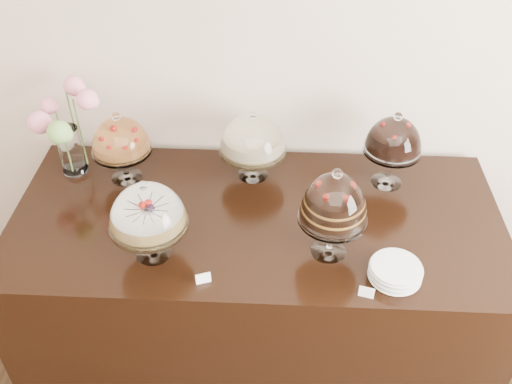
{
  "coord_description": "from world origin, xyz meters",
  "views": [
    {
      "loc": [
        -0.19,
        0.55,
        2.61
      ],
      "look_at": [
        -0.29,
        2.4,
        1.08
      ],
      "focal_mm": 40.0,
      "sensor_mm": 36.0,
      "label": 1
    }
  ],
  "objects_px": {
    "cake_stand_cheesecake": "(253,137)",
    "cake_stand_fruit_tart": "(120,139)",
    "cake_stand_choco_layer": "(334,202)",
    "cake_stand_dark_choco": "(394,139)",
    "plate_stack": "(395,272)",
    "cake_stand_sugar_sponge": "(147,211)",
    "display_counter": "(256,283)",
    "flower_vase": "(65,127)"
  },
  "relations": [
    {
      "from": "cake_stand_cheesecake",
      "to": "cake_stand_fruit_tart",
      "type": "distance_m",
      "value": 0.61
    },
    {
      "from": "cake_stand_cheesecake",
      "to": "flower_vase",
      "type": "distance_m",
      "value": 0.87
    },
    {
      "from": "display_counter",
      "to": "cake_stand_sugar_sponge",
      "type": "height_order",
      "value": "cake_stand_sugar_sponge"
    },
    {
      "from": "display_counter",
      "to": "cake_stand_dark_choco",
      "type": "height_order",
      "value": "cake_stand_dark_choco"
    },
    {
      "from": "plate_stack",
      "to": "cake_stand_cheesecake",
      "type": "bearing_deg",
      "value": 133.24
    },
    {
      "from": "flower_vase",
      "to": "cake_stand_fruit_tart",
      "type": "bearing_deg",
      "value": -8.09
    },
    {
      "from": "cake_stand_dark_choco",
      "to": "cake_stand_fruit_tart",
      "type": "height_order",
      "value": "cake_stand_dark_choco"
    },
    {
      "from": "cake_stand_choco_layer",
      "to": "plate_stack",
      "type": "distance_m",
      "value": 0.37
    },
    {
      "from": "display_counter",
      "to": "cake_stand_fruit_tart",
      "type": "xyz_separation_m",
      "value": [
        -0.64,
        0.25,
        0.68
      ]
    },
    {
      "from": "plate_stack",
      "to": "cake_stand_choco_layer",
      "type": "bearing_deg",
      "value": 152.7
    },
    {
      "from": "cake_stand_choco_layer",
      "to": "cake_stand_fruit_tart",
      "type": "xyz_separation_m",
      "value": [
        -0.96,
        0.45,
        -0.04
      ]
    },
    {
      "from": "cake_stand_dark_choco",
      "to": "cake_stand_choco_layer",
      "type": "bearing_deg",
      "value": -121.87
    },
    {
      "from": "cake_stand_dark_choco",
      "to": "plate_stack",
      "type": "distance_m",
      "value": 0.65
    },
    {
      "from": "display_counter",
      "to": "cake_stand_choco_layer",
      "type": "bearing_deg",
      "value": -33.33
    },
    {
      "from": "cake_stand_sugar_sponge",
      "to": "flower_vase",
      "type": "xyz_separation_m",
      "value": [
        -0.49,
        0.54,
        0.02
      ]
    },
    {
      "from": "cake_stand_sugar_sponge",
      "to": "cake_stand_fruit_tart",
      "type": "xyz_separation_m",
      "value": [
        -0.23,
        0.5,
        -0.01
      ]
    },
    {
      "from": "cake_stand_choco_layer",
      "to": "cake_stand_cheesecake",
      "type": "height_order",
      "value": "cake_stand_choco_layer"
    },
    {
      "from": "cake_stand_choco_layer",
      "to": "cake_stand_dark_choco",
      "type": "distance_m",
      "value": 0.57
    },
    {
      "from": "display_counter",
      "to": "plate_stack",
      "type": "height_order",
      "value": "plate_stack"
    },
    {
      "from": "cake_stand_choco_layer",
      "to": "plate_stack",
      "type": "relative_size",
      "value": 2.09
    },
    {
      "from": "cake_stand_choco_layer",
      "to": "cake_stand_dark_choco",
      "type": "relative_size",
      "value": 1.11
    },
    {
      "from": "cake_stand_cheesecake",
      "to": "cake_stand_fruit_tart",
      "type": "relative_size",
      "value": 0.99
    },
    {
      "from": "cake_stand_cheesecake",
      "to": "cake_stand_dark_choco",
      "type": "xyz_separation_m",
      "value": [
        0.64,
        -0.03,
        0.03
      ]
    },
    {
      "from": "cake_stand_dark_choco",
      "to": "flower_vase",
      "type": "relative_size",
      "value": 0.86
    },
    {
      "from": "display_counter",
      "to": "flower_vase",
      "type": "bearing_deg",
      "value": 162.44
    },
    {
      "from": "display_counter",
      "to": "flower_vase",
      "type": "height_order",
      "value": "flower_vase"
    },
    {
      "from": "cake_stand_fruit_tart",
      "to": "flower_vase",
      "type": "xyz_separation_m",
      "value": [
        -0.26,
        0.04,
        0.03
      ]
    },
    {
      "from": "cake_stand_cheesecake",
      "to": "cake_stand_sugar_sponge",
      "type": "bearing_deg",
      "value": -124.71
    },
    {
      "from": "cake_stand_sugar_sponge",
      "to": "flower_vase",
      "type": "bearing_deg",
      "value": 132.24
    },
    {
      "from": "cake_stand_sugar_sponge",
      "to": "cake_stand_choco_layer",
      "type": "height_order",
      "value": "cake_stand_choco_layer"
    },
    {
      "from": "display_counter",
      "to": "cake_stand_choco_layer",
      "type": "distance_m",
      "value": 0.81
    },
    {
      "from": "cake_stand_fruit_tart",
      "to": "cake_stand_choco_layer",
      "type": "bearing_deg",
      "value": -25.46
    },
    {
      "from": "plate_stack",
      "to": "cake_stand_fruit_tart",
      "type": "bearing_deg",
      "value": 154.15
    },
    {
      "from": "display_counter",
      "to": "cake_stand_dark_choco",
      "type": "distance_m",
      "value": 0.97
    },
    {
      "from": "cake_stand_dark_choco",
      "to": "plate_stack",
      "type": "relative_size",
      "value": 1.89
    },
    {
      "from": "cake_stand_choco_layer",
      "to": "cake_stand_cheesecake",
      "type": "distance_m",
      "value": 0.61
    },
    {
      "from": "cake_stand_choco_layer",
      "to": "cake_stand_fruit_tart",
      "type": "distance_m",
      "value": 1.06
    },
    {
      "from": "cake_stand_sugar_sponge",
      "to": "cake_stand_choco_layer",
      "type": "distance_m",
      "value": 0.73
    },
    {
      "from": "display_counter",
      "to": "cake_stand_cheesecake",
      "type": "distance_m",
      "value": 0.73
    },
    {
      "from": "cake_stand_cheesecake",
      "to": "plate_stack",
      "type": "xyz_separation_m",
      "value": [
        0.6,
        -0.64,
        -0.19
      ]
    },
    {
      "from": "display_counter",
      "to": "cake_stand_fruit_tart",
      "type": "relative_size",
      "value": 6.04
    },
    {
      "from": "cake_stand_cheesecake",
      "to": "cake_stand_dark_choco",
      "type": "height_order",
      "value": "cake_stand_dark_choco"
    }
  ]
}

